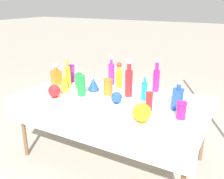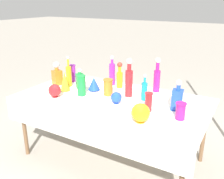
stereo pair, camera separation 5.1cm
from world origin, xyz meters
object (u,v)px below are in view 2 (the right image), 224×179
object	(u,v)px
tall_bottle_2	(112,73)
tall_bottle_4	(157,77)
tall_bottle_5	(69,75)
cardboard_box_behind_left	(178,115)
tall_bottle_3	(120,77)
slender_vase_4	(149,101)
square_decanter_0	(177,98)
square_decanter_1	(80,80)
fluted_vase_1	(65,81)
tall_bottle_0	(129,80)
slender_vase_1	(108,87)
fluted_vase_0	(94,84)
tall_bottle_1	(144,90)
round_bowl_2	(141,113)
round_bowl_0	(116,98)
slender_vase_3	(73,73)
slender_vase_2	(81,85)
round_bowl_1	(55,91)
slender_vase_0	(181,110)
square_decanter_2	(57,75)

from	to	relation	value
tall_bottle_2	tall_bottle_4	xyz separation A→B (m)	(0.57, 0.04, 0.02)
tall_bottle_5	cardboard_box_behind_left	size ratio (longest dim) A/B	0.82
tall_bottle_3	slender_vase_4	xyz separation A→B (m)	(0.57, -0.47, -0.04)
square_decanter_0	square_decanter_1	size ratio (longest dim) A/B	1.28
square_decanter_0	cardboard_box_behind_left	xyz separation A→B (m)	(-0.25, 1.10, -0.69)
square_decanter_1	cardboard_box_behind_left	distance (m)	1.57
tall_bottle_3	square_decanter_0	xyz separation A→B (m)	(0.80, -0.30, -0.02)
tall_bottle_3	fluted_vase_1	size ratio (longest dim) A/B	1.38
tall_bottle_0	slender_vase_1	xyz separation A→B (m)	(-0.22, -0.08, -0.09)
fluted_vase_0	tall_bottle_1	bearing A→B (deg)	1.64
fluted_vase_0	fluted_vase_1	world-z (taller)	fluted_vase_1
round_bowl_2	tall_bottle_5	bearing A→B (deg)	158.60
tall_bottle_2	slender_vase_1	world-z (taller)	tall_bottle_2
square_decanter_0	slender_vase_4	size ratio (longest dim) A/B	1.63
tall_bottle_1	fluted_vase_0	world-z (taller)	tall_bottle_1
slender_vase_1	fluted_vase_0	xyz separation A→B (m)	(-0.22, 0.05, -0.01)
round_bowl_0	round_bowl_2	xyz separation A→B (m)	(0.39, -0.26, 0.03)
tall_bottle_4	round_bowl_2	bearing A→B (deg)	-78.89
tall_bottle_4	cardboard_box_behind_left	world-z (taller)	tall_bottle_4
tall_bottle_2	fluted_vase_0	size ratio (longest dim) A/B	2.31
tall_bottle_2	round_bowl_2	size ratio (longest dim) A/B	2.14
fluted_vase_0	slender_vase_3	bearing A→B (deg)	160.89
tall_bottle_0	cardboard_box_behind_left	xyz separation A→B (m)	(0.32, 1.01, -0.76)
slender_vase_1	round_bowl_2	bearing A→B (deg)	-36.33
tall_bottle_2	slender_vase_2	bearing A→B (deg)	-102.37
square_decanter_1	fluted_vase_0	distance (m)	0.22
square_decanter_0	slender_vase_4	world-z (taller)	square_decanter_0
round_bowl_1	cardboard_box_behind_left	world-z (taller)	round_bowl_1
slender_vase_1	slender_vase_2	world-z (taller)	slender_vase_2
fluted_vase_1	cardboard_box_behind_left	distance (m)	1.75
square_decanter_0	fluted_vase_1	size ratio (longest dim) A/B	1.33
slender_vase_3	round_bowl_1	size ratio (longest dim) A/B	1.53
fluted_vase_1	slender_vase_3	bearing A→B (deg)	114.25
square_decanter_0	round_bowl_0	world-z (taller)	square_decanter_0
slender_vase_3	slender_vase_0	bearing A→B (deg)	-14.45
slender_vase_3	square_decanter_0	bearing A→B (deg)	-8.10
tall_bottle_1	square_decanter_2	xyz separation A→B (m)	(-1.16, -0.07, 0.02)
fluted_vase_1	tall_bottle_3	bearing A→B (deg)	41.28
round_bowl_0	round_bowl_1	distance (m)	0.70
tall_bottle_5	slender_vase_1	size ratio (longest dim) A/B	2.05
slender_vase_0	slender_vase_3	xyz separation A→B (m)	(-1.53, 0.39, 0.03)
square_decanter_0	slender_vase_0	xyz separation A→B (m)	(0.09, -0.19, -0.03)
square_decanter_1	round_bowl_0	bearing A→B (deg)	-19.56
tall_bottle_3	slender_vase_2	size ratio (longest dim) A/B	1.38
slender_vase_0	tall_bottle_2	bearing A→B (deg)	152.14
slender_vase_0	tall_bottle_1	bearing A→B (deg)	150.51
slender_vase_2	fluted_vase_1	world-z (taller)	slender_vase_2
tall_bottle_5	square_decanter_0	bearing A→B (deg)	-1.45
slender_vase_0	slender_vase_4	bearing A→B (deg)	176.26
tall_bottle_3	slender_vase_1	distance (m)	0.30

